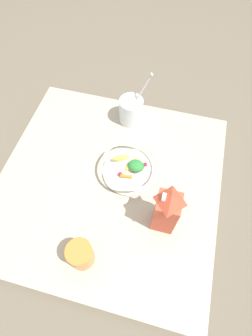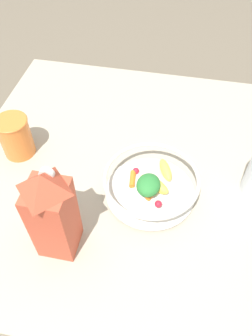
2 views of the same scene
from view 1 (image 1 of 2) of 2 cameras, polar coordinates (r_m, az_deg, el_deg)
ground_plane at (r=1.15m, az=-3.71°, el=-4.04°), size 6.00×6.00×0.00m
countertop at (r=1.13m, az=-3.78°, el=-3.54°), size 0.92×0.92×0.05m
fruit_bowl at (r=1.09m, az=0.82°, el=0.16°), size 0.24×0.24×0.09m
milk_carton at (r=0.93m, az=8.82°, el=-9.04°), size 0.08×0.08×0.25m
yogurt_tub at (r=1.24m, az=1.12°, el=12.59°), size 0.11×0.14×0.27m
drinking_cup at (r=0.96m, az=-9.57°, el=-18.17°), size 0.09×0.09×0.12m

